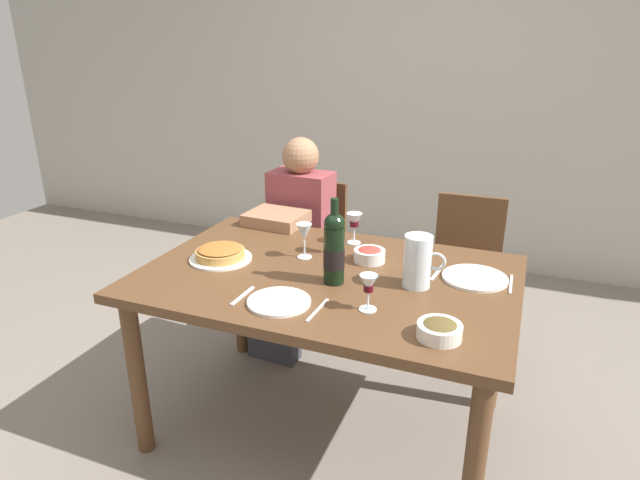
% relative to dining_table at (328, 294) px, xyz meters
% --- Properties ---
extents(ground_plane, '(8.00, 8.00, 0.00)m').
position_rel_dining_table_xyz_m(ground_plane, '(0.00, 0.00, -0.67)').
color(ground_plane, slate).
extents(back_wall, '(8.00, 0.10, 2.80)m').
position_rel_dining_table_xyz_m(back_wall, '(0.00, 2.19, 0.73)').
color(back_wall, '#B2ADA3').
rests_on(back_wall, ground).
extents(dining_table, '(1.50, 1.00, 0.76)m').
position_rel_dining_table_xyz_m(dining_table, '(0.00, 0.00, 0.00)').
color(dining_table, brown).
rests_on(dining_table, ground).
extents(wine_bottle, '(0.08, 0.08, 0.34)m').
position_rel_dining_table_xyz_m(wine_bottle, '(0.05, -0.07, 0.24)').
color(wine_bottle, black).
rests_on(wine_bottle, dining_table).
extents(water_pitcher, '(0.16, 0.11, 0.21)m').
position_rel_dining_table_xyz_m(water_pitcher, '(0.36, 0.02, 0.18)').
color(water_pitcher, silver).
rests_on(water_pitcher, dining_table).
extents(baked_tart, '(0.27, 0.27, 0.06)m').
position_rel_dining_table_xyz_m(baked_tart, '(-0.48, -0.03, 0.12)').
color(baked_tart, white).
rests_on(baked_tart, dining_table).
extents(salad_bowl, '(0.13, 0.13, 0.06)m').
position_rel_dining_table_xyz_m(salad_bowl, '(0.12, 0.19, 0.12)').
color(salad_bowl, white).
rests_on(salad_bowl, dining_table).
extents(olive_bowl, '(0.14, 0.14, 0.06)m').
position_rel_dining_table_xyz_m(olive_bowl, '(0.51, -0.34, 0.12)').
color(olive_bowl, white).
rests_on(olive_bowl, dining_table).
extents(wine_glass_left_diner, '(0.07, 0.07, 0.15)m').
position_rel_dining_table_xyz_m(wine_glass_left_diner, '(-0.01, 0.37, 0.20)').
color(wine_glass_left_diner, silver).
rests_on(wine_glass_left_diner, dining_table).
extents(wine_glass_right_diner, '(0.07, 0.07, 0.15)m').
position_rel_dining_table_xyz_m(wine_glass_right_diner, '(-0.16, 0.12, 0.20)').
color(wine_glass_right_diner, silver).
rests_on(wine_glass_right_diner, dining_table).
extents(wine_glass_centre, '(0.06, 0.06, 0.13)m').
position_rel_dining_table_xyz_m(wine_glass_centre, '(0.24, -0.24, 0.19)').
color(wine_glass_centre, silver).
rests_on(wine_glass_centre, dining_table).
extents(wine_glass_spare, '(0.07, 0.07, 0.15)m').
position_rel_dining_table_xyz_m(wine_glass_spare, '(-0.05, 0.22, 0.20)').
color(wine_glass_spare, silver).
rests_on(wine_glass_spare, dining_table).
extents(dinner_plate_left_setting, '(0.26, 0.26, 0.01)m').
position_rel_dining_table_xyz_m(dinner_plate_left_setting, '(0.56, 0.16, 0.10)').
color(dinner_plate_left_setting, white).
rests_on(dinner_plate_left_setting, dining_table).
extents(dinner_plate_right_setting, '(0.23, 0.23, 0.01)m').
position_rel_dining_table_xyz_m(dinner_plate_right_setting, '(-0.07, -0.31, 0.10)').
color(dinner_plate_right_setting, white).
rests_on(dinner_plate_right_setting, dining_table).
extents(fork_left_setting, '(0.03, 0.16, 0.00)m').
position_rel_dining_table_xyz_m(fork_left_setting, '(0.41, 0.16, 0.09)').
color(fork_left_setting, silver).
rests_on(fork_left_setting, dining_table).
extents(knife_left_setting, '(0.01, 0.18, 0.00)m').
position_rel_dining_table_xyz_m(knife_left_setting, '(0.70, 0.16, 0.09)').
color(knife_left_setting, silver).
rests_on(knife_left_setting, dining_table).
extents(knife_right_setting, '(0.02, 0.18, 0.00)m').
position_rel_dining_table_xyz_m(knife_right_setting, '(0.08, -0.31, 0.09)').
color(knife_right_setting, silver).
rests_on(knife_right_setting, dining_table).
extents(spoon_right_setting, '(0.02, 0.16, 0.00)m').
position_rel_dining_table_xyz_m(spoon_right_setting, '(-0.22, -0.31, 0.09)').
color(spoon_right_setting, silver).
rests_on(spoon_right_setting, dining_table).
extents(chair_left, '(0.42, 0.42, 0.87)m').
position_rel_dining_table_xyz_m(chair_left, '(-0.44, 0.88, -0.17)').
color(chair_left, brown).
rests_on(chair_left, ground).
extents(diner_left, '(0.35, 0.52, 1.16)m').
position_rel_dining_table_xyz_m(diner_left, '(-0.46, 0.65, -0.05)').
color(diner_left, '#8E3D42').
rests_on(diner_left, ground).
extents(chair_right, '(0.40, 0.40, 0.87)m').
position_rel_dining_table_xyz_m(chair_right, '(0.45, 0.89, -0.17)').
color(chair_right, brown).
rests_on(chair_right, ground).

